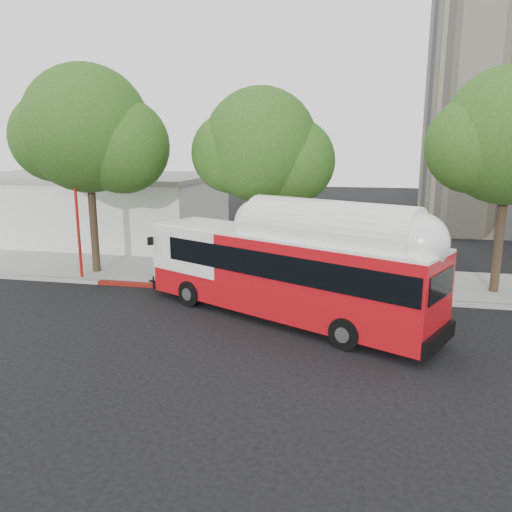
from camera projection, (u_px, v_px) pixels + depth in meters
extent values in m
plane|color=black|center=(254.00, 327.00, 17.17)|extent=(120.00, 120.00, 0.00)
cube|color=gray|center=(283.00, 277.00, 23.36)|extent=(60.00, 5.00, 0.15)
cube|color=gray|center=(274.00, 293.00, 20.88)|extent=(60.00, 0.30, 0.15)
cube|color=maroon|center=(205.00, 289.00, 21.48)|extent=(10.00, 0.32, 0.16)
cylinder|color=#2D2116|center=(93.00, 212.00, 23.58)|extent=(0.36, 0.36, 6.08)
sphere|color=#254E16|center=(87.00, 129.00, 22.75)|extent=(5.80, 5.80, 5.80)
sphere|color=#254E16|center=(122.00, 146.00, 22.78)|extent=(4.35, 4.35, 4.35)
cylinder|color=#2D2116|center=(260.00, 222.00, 22.51)|extent=(0.36, 0.36, 5.44)
sphere|color=#254E16|center=(261.00, 145.00, 21.77)|extent=(5.00, 5.00, 5.00)
sphere|color=#254E16|center=(292.00, 161.00, 21.83)|extent=(3.75, 3.75, 3.75)
cylinder|color=#2D2116|center=(500.00, 227.00, 20.26)|extent=(0.36, 0.36, 5.76)
sphere|color=#254E16|center=(510.00, 136.00, 19.48)|extent=(5.40, 5.40, 5.40)
cube|color=silver|center=(92.00, 209.00, 32.93)|extent=(16.00, 10.00, 4.00)
cube|color=gray|center=(90.00, 177.00, 32.47)|extent=(16.20, 10.20, 0.30)
cube|color=#B80C14|center=(283.00, 274.00, 17.71)|extent=(10.99, 7.12, 2.68)
cube|color=black|center=(294.00, 260.00, 17.31)|extent=(10.02, 6.67, 0.88)
cube|color=white|center=(283.00, 235.00, 17.41)|extent=(10.95, 7.05, 0.09)
cube|color=white|center=(330.00, 234.00, 16.23)|extent=(6.11, 4.30, 0.51)
cube|color=black|center=(169.00, 278.00, 21.66)|extent=(1.41, 1.82, 0.06)
imported|color=navy|center=(169.00, 268.00, 21.56)|extent=(1.20, 1.66, 0.83)
cylinder|color=#B11812|center=(79.00, 233.00, 22.65)|extent=(0.13, 0.13, 4.46)
cube|color=black|center=(74.00, 181.00, 22.14)|extent=(0.06, 0.45, 0.28)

